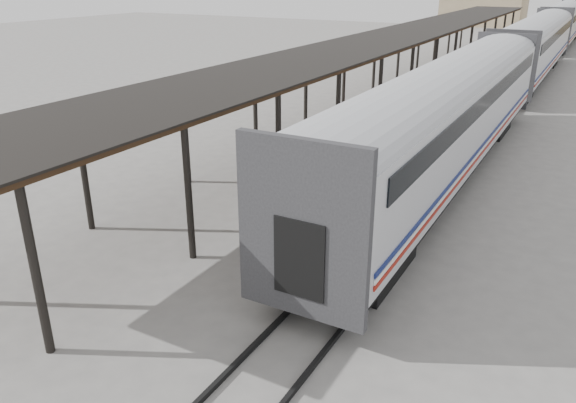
{
  "coord_description": "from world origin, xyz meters",
  "views": [
    {
      "loc": [
        8.09,
        -13.31,
        7.66
      ],
      "look_at": [
        1.0,
        -0.55,
        1.7
      ],
      "focal_mm": 35.0,
      "sensor_mm": 36.0,
      "label": 1
    }
  ],
  "objects_px": {
    "luggage_tug": "(385,106)",
    "porter": "(293,196)",
    "baggage_cart": "(296,223)",
    "pedestrian": "(363,113)"
  },
  "relations": [
    {
      "from": "luggage_tug",
      "to": "porter",
      "type": "relative_size",
      "value": 0.81
    },
    {
      "from": "luggage_tug",
      "to": "pedestrian",
      "type": "xyz_separation_m",
      "value": [
        -0.0,
        -3.43,
        0.29
      ]
    },
    {
      "from": "luggage_tug",
      "to": "porter",
      "type": "bearing_deg",
      "value": -81.71
    },
    {
      "from": "baggage_cart",
      "to": "luggage_tug",
      "type": "xyz_separation_m",
      "value": [
        -3.32,
        16.98,
        -0.05
      ]
    },
    {
      "from": "baggage_cart",
      "to": "luggage_tug",
      "type": "distance_m",
      "value": 17.3
    },
    {
      "from": "luggage_tug",
      "to": "baggage_cart",
      "type": "bearing_deg",
      "value": -82.09
    },
    {
      "from": "baggage_cart",
      "to": "luggage_tug",
      "type": "bearing_deg",
      "value": 107.45
    },
    {
      "from": "luggage_tug",
      "to": "porter",
      "type": "xyz_separation_m",
      "value": [
        3.57,
        -17.63,
        1.2
      ]
    },
    {
      "from": "baggage_cart",
      "to": "porter",
      "type": "relative_size",
      "value": 1.34
    },
    {
      "from": "baggage_cart",
      "to": "luggage_tug",
      "type": "height_order",
      "value": "luggage_tug"
    }
  ]
}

